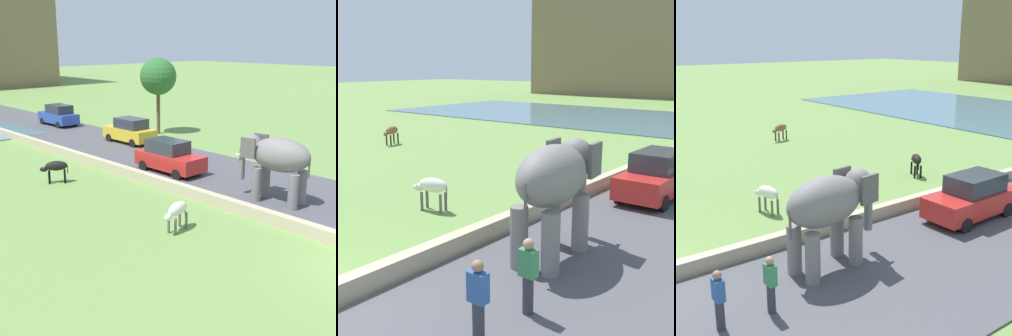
# 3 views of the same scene
# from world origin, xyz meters

# --- Properties ---
(barrier_wall) EXTENTS (0.40, 110.00, 0.52)m
(barrier_wall) POSITION_xyz_m (1.20, 18.00, 0.26)
(barrier_wall) COLOR tan
(barrier_wall) RESTS_ON ground
(lake) EXTENTS (36.00, 18.00, 0.08)m
(lake) POSITION_xyz_m (-14.00, 35.95, 0.04)
(lake) COLOR slate
(lake) RESTS_ON ground
(elephant) EXTENTS (1.73, 3.55, 2.99)m
(elephant) POSITION_xyz_m (3.40, 5.91, 2.04)
(elephant) COLOR slate
(elephant) RESTS_ON ground
(person_beside_elephant) EXTENTS (0.36, 0.22, 1.63)m
(person_beside_elephant) POSITION_xyz_m (4.54, 3.20, 0.87)
(person_beside_elephant) COLOR #33333D
(person_beside_elephant) RESTS_ON ground
(person_trailing) EXTENTS (0.36, 0.22, 1.63)m
(person_trailing) POSITION_xyz_m (4.44, 1.86, 0.87)
(person_trailing) COLOR #33333D
(person_trailing) RESTS_ON ground
(car_red) EXTENTS (1.84, 4.02, 1.80)m
(car_red) POSITION_xyz_m (3.42, 12.68, 0.90)
(car_red) COLOR red
(car_red) RESTS_ON ground
(cow_black) EXTENTS (1.35, 1.03, 1.15)m
(cow_black) POSITION_xyz_m (-2.11, 15.25, 0.84)
(cow_black) COLOR black
(cow_black) RESTS_ON ground
(cow_brown) EXTENTS (0.76, 1.42, 1.15)m
(cow_brown) POSITION_xyz_m (-13.90, 13.93, 0.84)
(cow_brown) COLOR brown
(cow_brown) RESTS_ON ground
(cow_white) EXTENTS (1.42, 0.67, 1.15)m
(cow_white) POSITION_xyz_m (-2.00, 6.58, 0.84)
(cow_white) COLOR silver
(cow_white) RESTS_ON ground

